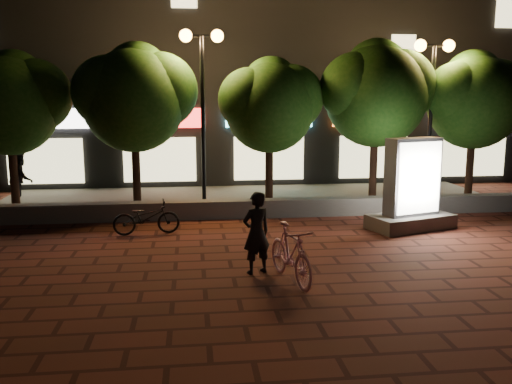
{
  "coord_description": "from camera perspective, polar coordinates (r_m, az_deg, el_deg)",
  "views": [
    {
      "loc": [
        -1.85,
        -10.95,
        3.4
      ],
      "look_at": [
        -0.37,
        1.5,
        1.17
      ],
      "focal_mm": 38.16,
      "sensor_mm": 36.0,
      "label": 1
    }
  ],
  "objects": [
    {
      "name": "ground",
      "position": [
        11.61,
        2.71,
        -6.94
      ],
      "size": [
        80.0,
        80.0,
        0.0
      ],
      "primitive_type": "plane",
      "color": "#59251C",
      "rests_on": "ground"
    },
    {
      "name": "retaining_wall",
      "position": [
        15.39,
        0.27,
        -1.72
      ],
      "size": [
        16.0,
        0.45,
        0.5
      ],
      "primitive_type": "cube",
      "color": "#615F5A",
      "rests_on": "ground"
    },
    {
      "name": "sidewalk",
      "position": [
        17.87,
        -0.72,
        -0.75
      ],
      "size": [
        16.0,
        5.0,
        0.08
      ],
      "primitive_type": "cube",
      "color": "#615F5A",
      "rests_on": "ground"
    },
    {
      "name": "building_block",
      "position": [
        24.07,
        -2.45,
        13.89
      ],
      "size": [
        28.0,
        8.12,
        11.3
      ],
      "color": "black",
      "rests_on": "ground"
    },
    {
      "name": "tree_far_left",
      "position": [
        17.19,
        -24.34,
        8.85
      ],
      "size": [
        3.36,
        2.8,
        4.63
      ],
      "color": "#311C13",
      "rests_on": "sidewalk"
    },
    {
      "name": "tree_left",
      "position": [
        16.49,
        -12.53,
        10.01
      ],
      "size": [
        3.6,
        3.0,
        4.89
      ],
      "color": "#311C13",
      "rests_on": "sidewalk"
    },
    {
      "name": "tree_mid",
      "position": [
        16.59,
        1.56,
        9.46
      ],
      "size": [
        3.24,
        2.7,
        4.5
      ],
      "color": "#311C13",
      "rests_on": "sidewalk"
    },
    {
      "name": "tree_right",
      "position": [
        17.38,
        12.6,
        10.4
      ],
      "size": [
        3.72,
        3.1,
        5.07
      ],
      "color": "#311C13",
      "rests_on": "sidewalk"
    },
    {
      "name": "tree_far_right",
      "position": [
        18.67,
        22.0,
        9.28
      ],
      "size": [
        3.48,
        2.9,
        4.76
      ],
      "color": "#311C13",
      "rests_on": "sidewalk"
    },
    {
      "name": "street_lamp_left",
      "position": [
        16.17,
        -5.66,
        12.27
      ],
      "size": [
        1.26,
        0.36,
        5.18
      ],
      "color": "black",
      "rests_on": "sidewalk"
    },
    {
      "name": "street_lamp_right",
      "position": [
        17.75,
        18.04,
        11.2
      ],
      "size": [
        1.26,
        0.36,
        4.98
      ],
      "color": "black",
      "rests_on": "sidewalk"
    },
    {
      "name": "ad_kiosk",
      "position": [
        14.51,
        16.01,
        -0.03
      ],
      "size": [
        2.39,
        1.69,
        2.35
      ],
      "color": "#615F5A",
      "rests_on": "ground"
    },
    {
      "name": "scooter_pink",
      "position": [
        10.05,
        3.65,
        -6.47
      ],
      "size": [
        0.91,
        1.86,
        1.08
      ],
      "primitive_type": "imported",
      "rotation": [
        0.0,
        0.0,
        0.24
      ],
      "color": "#F59EBB",
      "rests_on": "ground"
    },
    {
      "name": "rider",
      "position": [
        10.45,
        0.05,
        -4.3
      ],
      "size": [
        0.69,
        0.59,
        1.6
      ],
      "primitive_type": "imported",
      "rotation": [
        0.0,
        0.0,
        3.55
      ],
      "color": "black",
      "rests_on": "ground"
    },
    {
      "name": "scooter_parked",
      "position": [
        13.71,
        -11.42,
        -2.63
      ],
      "size": [
        1.68,
        0.77,
        0.85
      ],
      "primitive_type": "imported",
      "rotation": [
        0.0,
        0.0,
        1.7
      ],
      "color": "black",
      "rests_on": "ground"
    },
    {
      "name": "pedestrian",
      "position": [
        17.58,
        -23.4,
        1.31
      ],
      "size": [
        0.81,
        0.96,
        1.78
      ],
      "primitive_type": "imported",
      "rotation": [
        0.0,
        0.0,
        1.74
      ],
      "color": "black",
      "rests_on": "sidewalk"
    }
  ]
}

